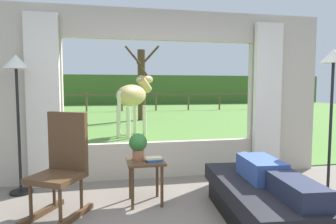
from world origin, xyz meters
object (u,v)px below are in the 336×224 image
reclining_person (271,175)px  rocking_chair (62,165)px  floor_lamp_left (17,82)px  side_table (145,168)px  potted_plant (138,145)px  recliner_sofa (267,202)px  book_stack (154,159)px  horse (133,96)px  pasture_tree (142,83)px  floor_lamp_right (333,77)px

reclining_person → rocking_chair: bearing=166.4°
rocking_chair → floor_lamp_left: bearing=158.2°
side_table → potted_plant: 0.29m
side_table → floor_lamp_left: floor_lamp_left is taller
recliner_sofa → rocking_chair: size_ratio=1.58×
reclining_person → potted_plant: bearing=148.9°
reclining_person → potted_plant: 1.54m
side_table → recliner_sofa: bearing=-34.3°
rocking_chair → floor_lamp_left: size_ratio=0.62×
potted_plant → book_stack: (0.17, -0.12, -0.16)m
recliner_sofa → reclining_person: (-0.00, -0.05, 0.30)m
horse → pasture_tree: size_ratio=0.56×
potted_plant → side_table: bearing=-36.9°
recliner_sofa → floor_lamp_right: 1.88m
recliner_sofa → potted_plant: size_ratio=5.53×
side_table → floor_lamp_right: floor_lamp_right is taller
reclining_person → floor_lamp_right: floor_lamp_right is taller
rocking_chair → book_stack: 1.02m
rocking_chair → pasture_tree: 9.43m
recliner_sofa → reclining_person: reclining_person is taller
horse → book_stack: bearing=-54.6°
side_table → horse: 5.01m
recliner_sofa → side_table: side_table is taller
potted_plant → book_stack: potted_plant is taller
pasture_tree → floor_lamp_left: bearing=-106.9°
recliner_sofa → floor_lamp_left: floor_lamp_left is taller
reclining_person → side_table: reclining_person is taller
rocking_chair → book_stack: size_ratio=5.64×
reclining_person → rocking_chair: (-2.08, 0.70, 0.02)m
potted_plant → book_stack: bearing=-34.6°
reclining_person → floor_lamp_right: bearing=33.4°
side_table → book_stack: 0.16m
side_table → potted_plant: size_ratio=1.63×
book_stack → horse: (0.19, 5.00, 0.61)m
floor_lamp_right → horse: 5.55m
potted_plant → horse: 4.92m
side_table → book_stack: (0.09, -0.06, 0.12)m
horse → recliner_sofa: bearing=-43.7°
rocking_chair → pasture_tree: size_ratio=0.36×
book_stack → pasture_tree: pasture_tree is taller
floor_lamp_right → reclining_person: bearing=-151.5°
floor_lamp_left → book_stack: bearing=-23.1°
reclining_person → pasture_tree: (-0.18, 9.88, 1.05)m
book_stack → horse: bearing=87.8°
recliner_sofa → book_stack: 1.33m
side_table → horse: (0.28, 4.94, 0.73)m
reclining_person → rocking_chair: size_ratio=1.28×
recliner_sofa → reclining_person: 0.31m
pasture_tree → floor_lamp_right: bearing=-81.4°
floor_lamp_left → floor_lamp_right: size_ratio=0.96×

